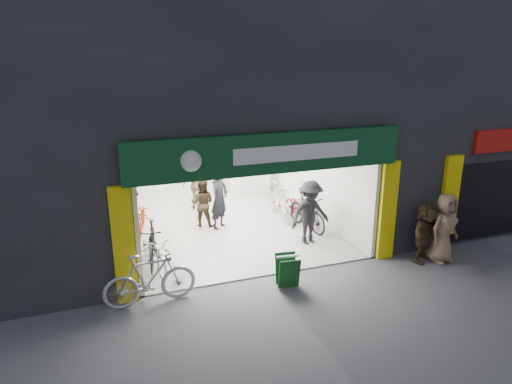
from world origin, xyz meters
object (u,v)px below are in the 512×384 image
parked_bike (150,279)px  pedestrian_near (444,228)px  bike_left_front (154,252)px  bike_right_front (307,212)px  sandwich_board (288,270)px

parked_bike → pedestrian_near: size_ratio=1.09×
bike_left_front → pedestrian_near: (7.00, -1.98, 0.43)m
bike_right_front → pedestrian_near: bearing=-61.9°
parked_bike → bike_right_front: bearing=-65.1°
parked_bike → bike_left_front: bearing=-14.7°
bike_left_front → pedestrian_near: 7.29m
bike_right_front → sandwich_board: bike_right_front is taller
bike_right_front → sandwich_board: (-1.98, -3.07, -0.15)m
bike_right_front → pedestrian_near: size_ratio=1.03×
bike_right_front → parked_bike: size_ratio=0.94×
pedestrian_near → bike_right_front: bearing=113.2°
bike_right_front → parked_bike: 5.73m
parked_bike → sandwich_board: size_ratio=2.63×
sandwich_board → parked_bike: bearing=-178.2°
bike_right_front → parked_bike: parked_bike is taller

